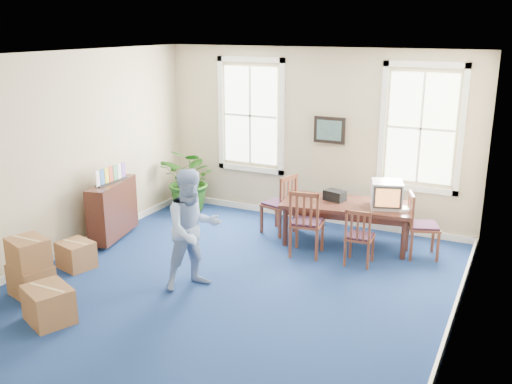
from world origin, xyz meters
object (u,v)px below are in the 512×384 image
at_px(chair_near_left, 307,222).
at_px(credenza, 113,213).
at_px(conference_table, 346,223).
at_px(man, 193,230).
at_px(crt_tv, 387,194).
at_px(cardboard_boxes, 48,266).
at_px(potted_plant, 191,180).

height_order(chair_near_left, credenza, chair_near_left).
xyz_separation_m(conference_table, man, (-1.43, -2.52, 0.49)).
distance_m(conference_table, credenza, 3.98).
height_order(crt_tv, credenza, crt_tv).
bearing_deg(crt_tv, man, -146.10).
bearing_deg(conference_table, man, -127.94).
bearing_deg(cardboard_boxes, man, 33.78).
distance_m(conference_table, man, 2.94).
bearing_deg(credenza, chair_near_left, 1.98).
bearing_deg(conference_table, credenza, -165.22).
bearing_deg(potted_plant, man, -57.17).
distance_m(crt_tv, credenza, 4.60).
relative_size(crt_tv, man, 0.31).
relative_size(man, cardboard_boxes, 1.13).
distance_m(conference_table, potted_plant, 3.33).
bearing_deg(cardboard_boxes, crt_tv, 44.74).
xyz_separation_m(man, cardboard_boxes, (-1.64, -1.10, -0.42)).
xyz_separation_m(credenza, potted_plant, (0.36, 1.93, 0.17)).
relative_size(conference_table, chair_near_left, 1.92).
relative_size(chair_near_left, credenza, 0.92).
relative_size(conference_table, crt_tv, 4.06).
bearing_deg(chair_near_left, crt_tv, -151.70).
xyz_separation_m(man, credenza, (-2.23, 0.96, -0.38)).
bearing_deg(man, potted_plant, 68.21).
height_order(credenza, potted_plant, potted_plant).
relative_size(credenza, cardboard_boxes, 0.80).
bearing_deg(cardboard_boxes, potted_plant, 93.17).
xyz_separation_m(crt_tv, potted_plant, (-3.93, 0.32, -0.30)).
bearing_deg(credenza, cardboard_boxes, -86.84).
xyz_separation_m(crt_tv, cardboard_boxes, (-3.71, -3.67, -0.51)).
height_order(conference_table, credenza, credenza).
height_order(man, credenza, man).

